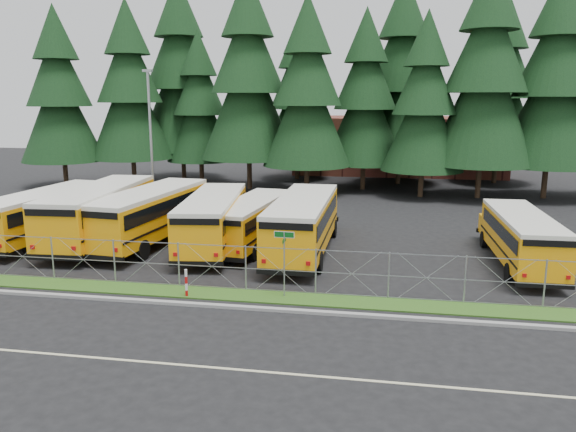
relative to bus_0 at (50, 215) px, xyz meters
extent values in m
plane|color=black|center=(14.30, -5.66, -1.45)|extent=(120.00, 120.00, 0.00)
cube|color=gray|center=(14.30, -8.76, -1.39)|extent=(50.00, 0.25, 0.12)
cube|color=#214A15|center=(14.30, -7.36, -1.42)|extent=(50.00, 1.40, 0.06)
cube|color=beige|center=(14.30, -13.66, -1.44)|extent=(50.00, 0.12, 0.01)
cube|color=brown|center=(20.30, 34.34, 1.55)|extent=(22.00, 10.00, 6.00)
cylinder|color=#9A9DA2|center=(15.06, -7.19, -0.05)|extent=(0.06, 0.06, 2.80)
cube|color=#0B5217|center=(15.06, -7.19, 1.23)|extent=(0.80, 0.07, 0.22)
cube|color=white|center=(15.06, -7.19, 1.23)|extent=(0.84, 0.06, 0.26)
cube|color=#0B5217|center=(15.06, -7.19, 0.99)|extent=(0.05, 0.55, 0.18)
cylinder|color=#B20C0C|center=(11.07, -7.86, -0.85)|extent=(0.11, 0.11, 1.20)
cylinder|color=#9A9DA2|center=(1.48, 11.32, 3.55)|extent=(0.20, 0.20, 10.00)
cube|color=#9A9DA2|center=(1.48, 11.32, 8.60)|extent=(0.70, 0.35, 0.18)
camera|label=1|loc=(19.00, -28.90, 6.69)|focal=35.00mm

